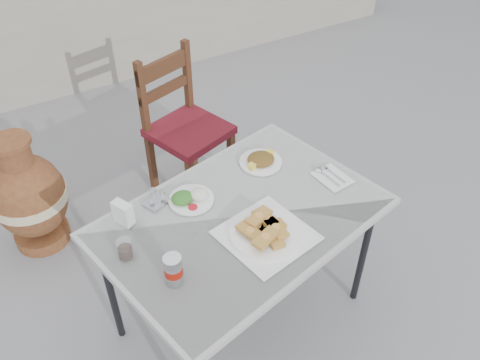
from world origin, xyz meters
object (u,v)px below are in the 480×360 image
napkin_holder (123,213)px  pide_plate (266,230)px  salad_rice_plate (191,198)px  cola_glass (125,250)px  cafe_table (242,223)px  soda_can (173,269)px  condiment_caddy (156,199)px  chair (184,126)px  terracotta_urn (29,197)px  salad_chopped_plate (261,160)px

napkin_holder → pide_plate: bearing=-62.1°
napkin_holder → salad_rice_plate: bearing=-28.5°
cola_glass → cafe_table: bearing=-3.0°
soda_can → condiment_caddy: soda_can is taller
chair → cola_glass: bearing=-143.3°
cafe_table → pide_plate: pide_plate is taller
terracotta_urn → pide_plate: bearing=-57.3°
chair → pide_plate: bearing=-116.8°
cola_glass → napkin_holder: size_ratio=0.83×
soda_can → napkin_holder: soda_can is taller
soda_can → terracotta_urn: (-0.34, 1.17, -0.43)m
salad_rice_plate → napkin_holder: size_ratio=1.90×
salad_chopped_plate → napkin_holder: bearing=-176.0°
salad_chopped_plate → cola_glass: (-0.73, -0.22, 0.02)m
salad_chopped_plate → condiment_caddy: bearing=-179.0°
condiment_caddy → chair: (0.47, 0.76, -0.25)m
cola_glass → condiment_caddy: (0.21, 0.21, -0.01)m
cola_glass → chair: size_ratio=0.09×
napkin_holder → condiment_caddy: (0.15, 0.04, -0.03)m
pide_plate → salad_rice_plate: size_ratio=1.97×
chair → soda_can: bearing=-134.4°
cafe_table → soda_can: bearing=-156.1°
napkin_holder → condiment_caddy: bearing=-10.5°
cafe_table → napkin_holder: napkin_holder is taller
cafe_table → terracotta_urn: 1.28m
pide_plate → chair: chair is taller
salad_rice_plate → chair: (0.34, 0.81, -0.24)m
salad_chopped_plate → soda_can: bearing=-146.3°
napkin_holder → cafe_table: bearing=-49.8°
pide_plate → salad_rice_plate: pide_plate is taller
condiment_caddy → chair: 0.92m
salad_chopped_plate → condiment_caddy: 0.52m
cola_glass → pide_plate: bearing=-18.5°
salad_chopped_plate → cola_glass: 0.76m
salad_rice_plate → terracotta_urn: salad_rice_plate is taller
soda_can → napkin_holder: (-0.05, 0.37, -0.01)m
condiment_caddy → salad_rice_plate: bearing=-24.1°
cafe_table → terracotta_urn: size_ratio=1.83×
salad_chopped_plate → condiment_caddy: (-0.52, -0.01, 0.01)m
salad_rice_plate → salad_chopped_plate: salad_rice_plate is taller
condiment_caddy → cafe_table: bearing=-41.4°
pide_plate → soda_can: size_ratio=3.13×
salad_rice_plate → napkin_holder: (-0.28, 0.02, 0.03)m
condiment_caddy → pide_plate: bearing=-52.4°
napkin_holder → terracotta_urn: napkin_holder is taller
pide_plate → terracotta_urn: pide_plate is taller
salad_rice_plate → terracotta_urn: bearing=124.8°
pide_plate → salad_chopped_plate: size_ratio=1.93×
salad_rice_plate → condiment_caddy: (-0.13, 0.06, 0.01)m
cola_glass → salad_chopped_plate: bearing=17.0°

